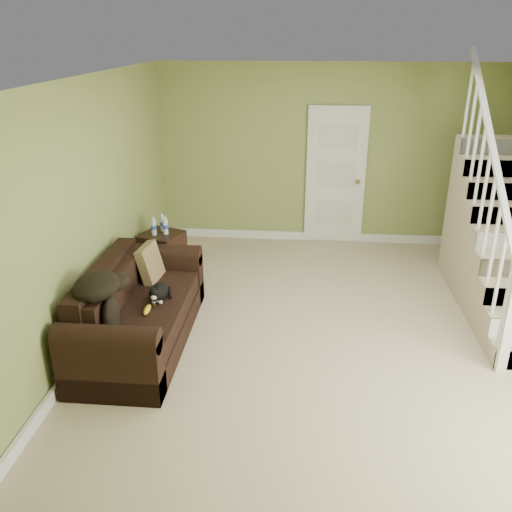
% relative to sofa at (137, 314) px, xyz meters
% --- Properties ---
extents(floor, '(5.00, 5.50, 0.01)m').
position_rel_sofa_xyz_m(floor, '(2.02, 0.41, -0.32)').
color(floor, tan).
rests_on(floor, ground).
extents(ceiling, '(5.00, 5.50, 0.01)m').
position_rel_sofa_xyz_m(ceiling, '(2.02, 0.41, 2.28)').
color(ceiling, white).
rests_on(ceiling, wall_back).
extents(wall_back, '(5.00, 0.04, 2.60)m').
position_rel_sofa_xyz_m(wall_back, '(2.02, 3.16, 0.98)').
color(wall_back, '#84904E').
rests_on(wall_back, floor).
extents(wall_front, '(5.00, 0.04, 2.60)m').
position_rel_sofa_xyz_m(wall_front, '(2.02, -2.34, 0.98)').
color(wall_front, '#84904E').
rests_on(wall_front, floor).
extents(wall_left, '(0.04, 5.50, 2.60)m').
position_rel_sofa_xyz_m(wall_left, '(-0.48, 0.41, 0.98)').
color(wall_left, '#84904E').
rests_on(wall_left, floor).
extents(baseboard_back, '(5.00, 0.04, 0.12)m').
position_rel_sofa_xyz_m(baseboard_back, '(2.02, 3.13, -0.26)').
color(baseboard_back, white).
rests_on(baseboard_back, floor).
extents(baseboard_left, '(0.04, 5.50, 0.12)m').
position_rel_sofa_xyz_m(baseboard_left, '(-0.45, 0.41, -0.26)').
color(baseboard_left, white).
rests_on(baseboard_left, floor).
extents(door, '(0.86, 0.12, 2.02)m').
position_rel_sofa_xyz_m(door, '(2.12, 3.11, 0.69)').
color(door, white).
rests_on(door, floor).
extents(staircase, '(1.00, 2.51, 2.82)m').
position_rel_sofa_xyz_m(staircase, '(4.01, 1.37, 0.32)').
color(staircase, tan).
rests_on(staircase, floor).
extents(sofa, '(0.91, 2.10, 0.83)m').
position_rel_sofa_xyz_m(sofa, '(0.00, 0.00, 0.00)').
color(sofa, black).
rests_on(sofa, floor).
extents(side_table, '(0.61, 0.61, 0.80)m').
position_rel_sofa_xyz_m(side_table, '(-0.16, 1.68, -0.02)').
color(side_table, black).
rests_on(side_table, floor).
extents(cat, '(0.22, 0.47, 0.23)m').
position_rel_sofa_xyz_m(cat, '(0.22, 0.07, 0.22)').
color(cat, black).
rests_on(cat, sofa).
extents(banana, '(0.06, 0.20, 0.06)m').
position_rel_sofa_xyz_m(banana, '(0.18, -0.19, 0.16)').
color(banana, yellow).
rests_on(banana, sofa).
extents(throw_pillow, '(0.23, 0.42, 0.42)m').
position_rel_sofa_xyz_m(throw_pillow, '(0.00, 0.59, 0.31)').
color(throw_pillow, '#4E391F').
rests_on(throw_pillow, sofa).
extents(throw_blanket, '(0.43, 0.55, 0.22)m').
position_rel_sofa_xyz_m(throw_blanket, '(-0.18, -0.48, 0.54)').
color(throw_blanket, black).
rests_on(throw_blanket, sofa).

